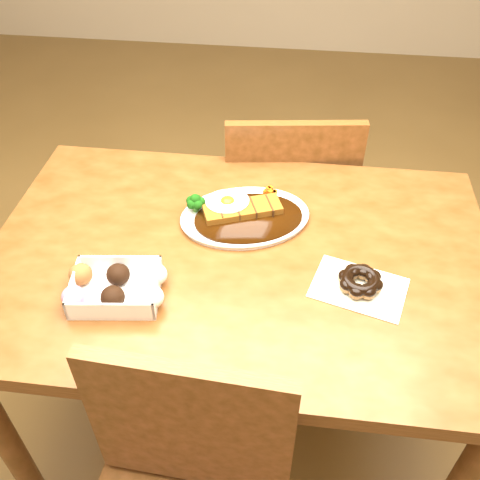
# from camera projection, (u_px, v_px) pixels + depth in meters

# --- Properties ---
(ground) EXTENTS (6.00, 6.00, 0.00)m
(ground) POSITION_uv_depth(u_px,v_px,m) (239.00, 416.00, 1.77)
(ground) COLOR brown
(ground) RESTS_ON ground
(table) EXTENTS (1.20, 0.80, 0.75)m
(table) POSITION_uv_depth(u_px,v_px,m) (239.00, 282.00, 1.33)
(table) COLOR #4B2C0F
(table) RESTS_ON ground
(chair_far) EXTENTS (0.47, 0.47, 0.87)m
(chair_far) POSITION_uv_depth(u_px,v_px,m) (286.00, 205.00, 1.83)
(chair_far) COLOR #4B2C0F
(chair_far) RESTS_ON ground
(katsu_curry_plate) EXTENTS (0.37, 0.31, 0.06)m
(katsu_curry_plate) POSITION_uv_depth(u_px,v_px,m) (243.00, 214.00, 1.35)
(katsu_curry_plate) COLOR white
(katsu_curry_plate) RESTS_ON table
(donut_box) EXTENTS (0.22, 0.17, 0.05)m
(donut_box) POSITION_uv_depth(u_px,v_px,m) (116.00, 286.00, 1.15)
(donut_box) COLOR white
(donut_box) RESTS_ON table
(pon_de_ring) EXTENTS (0.23, 0.19, 0.04)m
(pon_de_ring) POSITION_uv_depth(u_px,v_px,m) (360.00, 282.00, 1.17)
(pon_de_ring) COLOR silver
(pon_de_ring) RESTS_ON table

